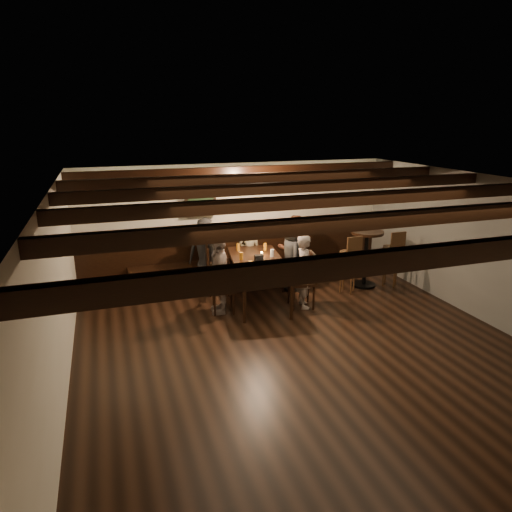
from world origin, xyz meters
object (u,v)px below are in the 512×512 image
object	(u,v)px
person_bench_centre	(249,252)
person_right_near	(292,256)
chair_left_near	(217,279)
person_left_near	(215,259)
person_bench_right	(294,249)
person_right_far	(304,271)
dining_table	(258,264)
chair_right_far	(302,291)
chair_right_near	(290,276)
person_bench_left	(206,253)
person_left_far	(220,275)
bar_stool_right	(391,265)
high_top_table	(366,250)
bar_stool_left	(348,271)
chair_left_far	(222,298)

from	to	relation	value
person_bench_centre	person_right_near	distance (m)	0.96
chair_left_near	person_right_near	xyz separation A→B (m)	(1.45, -0.23, 0.40)
chair_left_near	person_left_near	distance (m)	0.41
person_bench_right	person_right_far	distance (m)	1.36
dining_table	person_right_far	world-z (taller)	person_right_far
chair_right_far	person_right_near	xyz separation A→B (m)	(0.17, 0.88, 0.39)
person_bench_right	person_right_far	size ratio (longest dim) A/B	1.04
chair_right_near	person_bench_left	xyz separation A→B (m)	(-1.53, 0.69, 0.43)
chair_right_near	person_left_far	size ratio (longest dim) A/B	0.64
chair_right_near	person_bench_centre	bearing A→B (deg)	50.14
person_bench_centre	bar_stool_right	distance (m)	2.87
chair_right_near	high_top_table	xyz separation A→B (m)	(1.49, -0.32, 0.48)
chair_right_far	person_bench_left	size ratio (longest dim) A/B	0.71
person_bench_left	person_right_near	xyz separation A→B (m)	(1.56, -0.70, -0.01)
bar_stool_left	bar_stool_right	xyz separation A→B (m)	(1.00, 0.05, 0.00)
chair_left_far	person_bench_left	world-z (taller)	person_bench_left
chair_right_far	person_bench_right	size ratio (longest dim) A/B	0.71
chair_right_near	person_right_far	bearing A→B (deg)	-178.00
dining_table	chair_left_far	distance (m)	0.95
person_bench_right	high_top_table	xyz separation A→B (m)	(1.24, -0.73, 0.05)
dining_table	person_bench_left	world-z (taller)	person_bench_left
person_left_near	bar_stool_right	distance (m)	3.52
person_bench_right	person_left_near	size ratio (longest dim) A/B	0.99
person_bench_left	person_bench_centre	distance (m)	0.92
bar_stool_right	person_left_far	bearing A→B (deg)	-176.04
dining_table	chair_left_near	distance (m)	0.94
person_bench_centre	person_bench_right	size ratio (longest dim) A/B	0.89
person_bench_right	bar_stool_left	world-z (taller)	person_bench_right
chair_left_far	person_bench_centre	bearing A→B (deg)	154.41
person_left_near	high_top_table	xyz separation A→B (m)	(2.94, -0.54, 0.04)
chair_right_near	person_bench_right	bearing A→B (deg)	-21.96
person_bench_right	chair_right_far	bearing A→B (deg)	82.44
person_bench_right	bar_stool_right	distance (m)	1.97
chair_left_near	person_left_far	xyz separation A→B (m)	(-0.17, -0.88, 0.39)
person_right_near	bar_stool_left	distance (m)	1.12
chair_right_far	person_bench_left	distance (m)	2.15
chair_right_far	person_left_far	xyz separation A→B (m)	(-1.45, 0.23, 0.38)
chair_left_near	bar_stool_right	world-z (taller)	bar_stool_right
person_left_far	bar_stool_right	world-z (taller)	person_left_far
dining_table	chair_left_near	bearing A→B (deg)	148.00
dining_table	bar_stool_left	size ratio (longest dim) A/B	1.87
chair_left_near	person_bench_right	bearing A→B (deg)	105.52
person_bench_right	chair_left_near	bearing A→B (deg)	15.52
person_bench_centre	bar_stool_left	distance (m)	2.03
person_right_far	bar_stool_left	world-z (taller)	person_right_far
person_left_near	person_right_near	world-z (taller)	person_left_near
chair_left_near	chair_right_near	bearing A→B (deg)	90.00
dining_table	bar_stool_left	bearing A→B (deg)	2.76
chair_right_far	person_right_near	size ratio (longest dim) A/B	0.72
chair_left_near	person_right_near	bearing A→B (deg)	90.00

